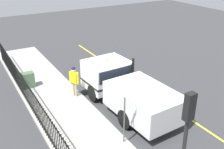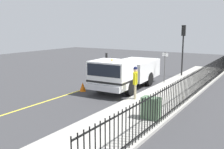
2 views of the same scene
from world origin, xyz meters
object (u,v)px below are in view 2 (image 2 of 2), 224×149
at_px(worker_standing, 135,79).
at_px(street_sign, 165,63).
at_px(work_truck, 124,71).
at_px(traffic_cone, 83,87).
at_px(traffic_light_near, 183,40).
at_px(utility_cabinet, 151,108).

bearing_deg(worker_standing, street_sign, -22.13).
distance_m(work_truck, worker_standing, 2.90).
bearing_deg(traffic_cone, street_sign, 52.27).
bearing_deg(work_truck, worker_standing, 128.79).
relative_size(traffic_light_near, utility_cabinet, 4.28).
relative_size(worker_standing, utility_cabinet, 1.90).
xyz_separation_m(work_truck, utility_cabinet, (3.97, -4.65, -0.59)).
distance_m(traffic_light_near, traffic_cone, 9.54).
xyz_separation_m(utility_cabinet, street_sign, (-2.24, 7.43, 0.92)).
height_order(work_truck, worker_standing, work_truck).
relative_size(worker_standing, street_sign, 0.82).
bearing_deg(street_sign, traffic_cone, -127.73).
relative_size(utility_cabinet, street_sign, 0.43).
bearing_deg(work_truck, traffic_cone, 42.57).
relative_size(traffic_cone, street_sign, 0.26).
bearing_deg(worker_standing, traffic_cone, 62.78).
relative_size(utility_cabinet, traffic_cone, 1.63).
xyz_separation_m(work_truck, traffic_light_near, (1.89, 6.30, 1.84)).
distance_m(work_truck, street_sign, 3.29).
bearing_deg(worker_standing, work_truck, 17.17).
height_order(worker_standing, traffic_light_near, traffic_light_near).
xyz_separation_m(traffic_cone, street_sign, (3.68, 4.76, 1.23)).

